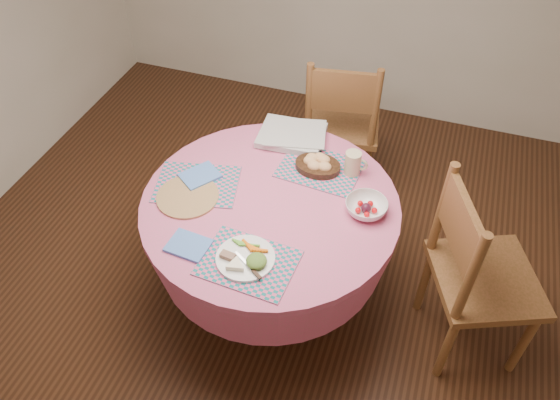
{
  "coord_description": "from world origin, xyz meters",
  "views": [
    {
      "loc": [
        0.64,
        -1.72,
        2.58
      ],
      "look_at": [
        0.05,
        0.0,
        0.78
      ],
      "focal_mm": 35.0,
      "sensor_mm": 36.0,
      "label": 1
    }
  ],
  "objects": [
    {
      "name": "ground",
      "position": [
        0.0,
        0.0,
        0.0
      ],
      "size": [
        4.0,
        4.0,
        0.0
      ],
      "primitive_type": "plane",
      "color": "#331C0F",
      "rests_on": "ground"
    },
    {
      "name": "room_envelope",
      "position": [
        0.0,
        0.0,
        1.71
      ],
      "size": [
        4.01,
        4.01,
        2.71
      ],
      "color": "silver",
      "rests_on": "ground"
    },
    {
      "name": "dining_table",
      "position": [
        0.0,
        0.0,
        0.56
      ],
      "size": [
        1.24,
        1.24,
        0.75
      ],
      "color": "#C65C7D",
      "rests_on": "ground"
    },
    {
      "name": "chair_right",
      "position": [
        0.99,
        0.05,
        0.55
      ],
      "size": [
        0.62,
        0.63,
        1.06
      ],
      "rotation": [
        0.0,
        0.0,
        1.97
      ],
      "color": "brown",
      "rests_on": "ground"
    },
    {
      "name": "chair_back",
      "position": [
        0.11,
        1.01,
        0.53
      ],
      "size": [
        0.54,
        0.52,
        1.01
      ],
      "rotation": [
        0.0,
        0.0,
        3.31
      ],
      "color": "brown",
      "rests_on": "ground"
    },
    {
      "name": "placemat_front",
      "position": [
        0.04,
        -0.38,
        0.75
      ],
      "size": [
        0.42,
        0.32,
        0.01
      ],
      "primitive_type": "cube",
      "rotation": [
        0.0,
        0.0,
        -0.06
      ],
      "color": "#147074",
      "rests_on": "dining_table"
    },
    {
      "name": "placemat_left",
      "position": [
        -0.38,
        -0.0,
        0.75
      ],
      "size": [
        0.46,
        0.38,
        0.01
      ],
      "primitive_type": "cube",
      "rotation": [
        0.0,
        0.0,
        0.23
      ],
      "color": "#147074",
      "rests_on": "dining_table"
    },
    {
      "name": "placemat_back",
      "position": [
        0.16,
        0.3,
        0.75
      ],
      "size": [
        0.42,
        0.33,
        0.01
      ],
      "primitive_type": "cube",
      "rotation": [
        0.0,
        0.0,
        -0.09
      ],
      "color": "#147074",
      "rests_on": "dining_table"
    },
    {
      "name": "wicker_trivet",
      "position": [
        -0.38,
        -0.1,
        0.76
      ],
      "size": [
        0.3,
        0.3,
        0.01
      ],
      "primitive_type": "cylinder",
      "color": "olive",
      "rests_on": "dining_table"
    },
    {
      "name": "napkin_near",
      "position": [
        -0.25,
        -0.38,
        0.76
      ],
      "size": [
        0.19,
        0.15,
        0.01
      ],
      "primitive_type": "cube",
      "rotation": [
        0.0,
        0.0,
        -0.09
      ],
      "color": "#4F7DCD",
      "rests_on": "dining_table"
    },
    {
      "name": "napkin_far",
      "position": [
        -0.39,
        0.05,
        0.76
      ],
      "size": [
        0.22,
        0.23,
        0.01
      ],
      "primitive_type": "cube",
      "rotation": [
        0.0,
        0.0,
        0.95
      ],
      "color": "#4F7DCD",
      "rests_on": "placemat_left"
    },
    {
      "name": "dinner_plate",
      "position": [
        0.03,
        -0.37,
        0.77
      ],
      "size": [
        0.26,
        0.26,
        0.05
      ],
      "rotation": [
        0.0,
        0.0,
        -0.13
      ],
      "color": "white",
      "rests_on": "placemat_front"
    },
    {
      "name": "bread_bowl",
      "position": [
        0.15,
        0.3,
        0.79
      ],
      "size": [
        0.23,
        0.23,
        0.08
      ],
      "color": "black",
      "rests_on": "placemat_back"
    },
    {
      "name": "latte_mug",
      "position": [
        0.32,
        0.33,
        0.82
      ],
      "size": [
        0.12,
        0.08,
        0.12
      ],
      "color": "beige",
      "rests_on": "placemat_back"
    },
    {
      "name": "fruit_bowl",
      "position": [
        0.44,
        0.08,
        0.78
      ],
      "size": [
        0.25,
        0.25,
        0.06
      ],
      "rotation": [
        0.0,
        0.0,
        -0.32
      ],
      "color": "white",
      "rests_on": "dining_table"
    },
    {
      "name": "newspaper_stack",
      "position": [
        -0.05,
        0.49,
        0.78
      ],
      "size": [
        0.38,
        0.31,
        0.04
      ],
      "rotation": [
        0.0,
        0.0,
        0.07
      ],
      "color": "silver",
      "rests_on": "dining_table"
    }
  ]
}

